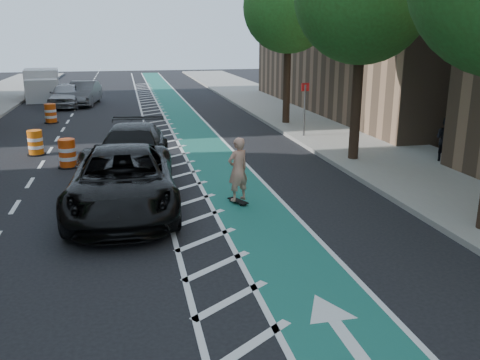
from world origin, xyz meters
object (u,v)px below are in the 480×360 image
object	(u,v)px
skateboarder	(238,169)
barrel_a	(67,154)
suv_far	(132,151)
suv_near	(123,181)

from	to	relation	value
skateboarder	barrel_a	world-z (taller)	skateboarder
skateboarder	suv_far	world-z (taller)	skateboarder
suv_far	barrel_a	distance (m)	2.68
suv_near	barrel_a	distance (m)	5.46
skateboarder	suv_near	xyz separation A→B (m)	(-3.06, 0.12, -0.15)
suv_near	suv_far	distance (m)	3.62
suv_near	barrel_a	bearing A→B (deg)	112.41
suv_near	suv_far	world-z (taller)	suv_near
suv_near	suv_far	xyz separation A→B (m)	(0.30, 3.61, -0.03)
skateboarder	suv_far	xyz separation A→B (m)	(-2.77, 3.73, -0.18)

